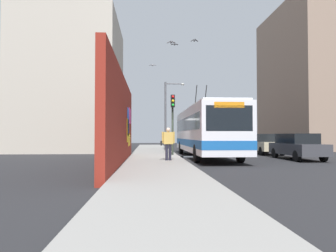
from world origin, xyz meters
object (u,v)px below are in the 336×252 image
at_px(parked_car_champagne, 264,144).
at_px(traffic_light, 173,114).
at_px(parked_car_dark_gray, 297,146).
at_px(pedestrian_at_curb, 168,141).
at_px(city_bus, 205,130).
at_px(parked_car_red, 229,141).
at_px(street_lamp, 168,111).
at_px(parked_car_black, 243,142).

relative_size(parked_car_champagne, traffic_light, 1.10).
height_order(parked_car_dark_gray, pedestrian_at_curb, pedestrian_at_curb).
height_order(city_bus, parked_car_red, city_bus).
bearing_deg(parked_car_red, parked_car_dark_gray, 180.00).
relative_size(city_bus, parked_car_dark_gray, 2.76).
relative_size(city_bus, street_lamp, 2.04).
bearing_deg(traffic_light, parked_car_red, -28.67).
xyz_separation_m(parked_car_black, parked_car_red, (5.27, -0.00, -0.00)).
bearing_deg(parked_car_champagne, parked_car_black, -0.00).
distance_m(city_bus, parked_car_red, 14.75).
relative_size(parked_car_red, pedestrian_at_curb, 2.66).
distance_m(city_bus, street_lamp, 7.95).
xyz_separation_m(city_bus, street_lamp, (7.45, 2.04, 1.89)).
height_order(pedestrian_at_curb, street_lamp, street_lamp).
bearing_deg(parked_car_black, traffic_light, 138.03).
xyz_separation_m(parked_car_red, traffic_light, (-13.44, 7.35, 2.07)).
bearing_deg(parked_car_dark_gray, parked_car_champagne, 0.00).
bearing_deg(parked_car_red, street_lamp, 131.13).
relative_size(parked_car_champagne, parked_car_red, 0.98).
height_order(parked_car_dark_gray, parked_car_black, same).
bearing_deg(parked_car_champagne, street_lamp, 58.90).
height_order(parked_car_red, traffic_light, traffic_light).
relative_size(parked_car_red, traffic_light, 1.13).
height_order(city_bus, pedestrian_at_curb, city_bus).
distance_m(traffic_light, street_lamp, 7.17).
bearing_deg(pedestrian_at_curb, city_bus, -33.50).
distance_m(pedestrian_at_curb, traffic_light, 4.83).
relative_size(city_bus, parked_car_red, 2.74).
xyz_separation_m(parked_car_champagne, pedestrian_at_curb, (-7.23, 7.94, 0.34)).
bearing_deg(city_bus, pedestrian_at_curb, 146.50).
bearing_deg(parked_car_red, city_bus, 159.31).
height_order(parked_car_black, street_lamp, street_lamp).
xyz_separation_m(pedestrian_at_curb, street_lamp, (11.59, -0.70, 2.54)).
height_order(city_bus, parked_car_black, city_bus).
bearing_deg(pedestrian_at_curb, street_lamp, -3.48).
height_order(parked_car_black, traffic_light, traffic_light).
distance_m(parked_car_red, pedestrian_at_curb, 19.60).
height_order(parked_car_dark_gray, traffic_light, traffic_light).
bearing_deg(parked_car_dark_gray, pedestrian_at_curb, 103.21).
bearing_deg(city_bus, parked_car_red, -20.69).
height_order(parked_car_dark_gray, parked_car_red, same).
relative_size(parked_car_dark_gray, street_lamp, 0.74).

